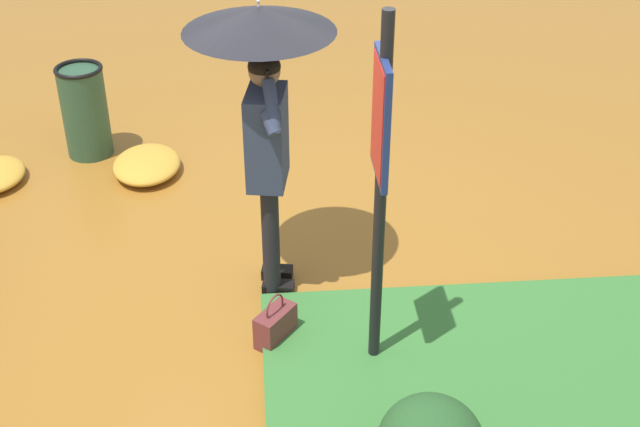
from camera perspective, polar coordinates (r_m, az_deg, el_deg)
name	(u,v)px	position (r m, az deg, el deg)	size (l,w,h in m)	color
ground_plane	(262,271)	(6.34, -3.86, -3.79)	(18.00, 18.00, 0.00)	#9E6623
person_with_umbrella	(263,79)	(5.49, -3.79, 8.83)	(0.96, 0.96, 2.04)	black
info_sign_post	(380,160)	(4.77, 3.99, 3.53)	(0.44, 0.07, 2.30)	black
handbag	(275,325)	(5.66, -2.95, -7.36)	(0.32, 0.30, 0.37)	brown
trash_bin	(85,111)	(7.94, -15.22, 6.54)	(0.42, 0.42, 0.83)	#2D5138
leaf_pile_far_path	(147,164)	(7.66, -11.33, 3.18)	(0.72, 0.58, 0.16)	gold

